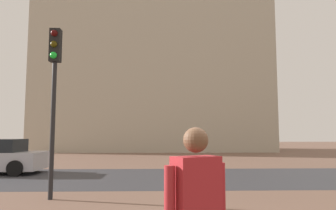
# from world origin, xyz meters

# --- Properties ---
(ground_plane) EXTENTS (120.00, 120.00, 0.00)m
(ground_plane) POSITION_xyz_m (0.00, 10.00, 0.00)
(ground_plane) COLOR brown
(street_asphalt_strip) EXTENTS (120.00, 6.05, 0.00)m
(street_asphalt_strip) POSITION_xyz_m (0.00, 8.98, 0.00)
(street_asphalt_strip) COLOR #38383D
(street_asphalt_strip) RESTS_ON ground_plane
(landmark_building) EXTENTS (23.80, 10.16, 30.06)m
(landmark_building) POSITION_xyz_m (-1.03, 30.38, 9.40)
(landmark_building) COLOR #B2A893
(landmark_building) RESTS_ON ground_plane
(traffic_light_pole) EXTENTS (0.28, 0.34, 4.51)m
(traffic_light_pole) POSITION_xyz_m (-3.26, 4.81, 3.16)
(traffic_light_pole) COLOR black
(traffic_light_pole) RESTS_ON ground_plane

